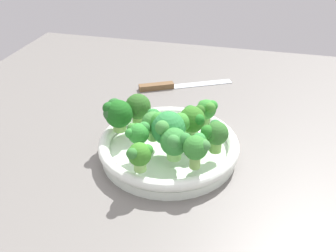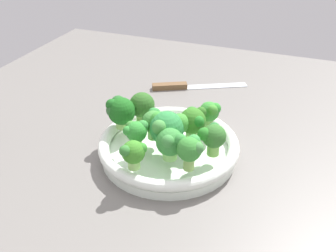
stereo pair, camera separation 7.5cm
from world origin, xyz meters
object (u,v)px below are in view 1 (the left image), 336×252
at_px(broccoli_floret_2, 117,113).
at_px(broccoli_floret_9, 197,147).
at_px(bowl, 168,147).
at_px(broccoli_floret_6, 169,127).
at_px(broccoli_floret_0, 153,122).
at_px(broccoli_floret_7, 193,119).
at_px(broccoli_floret_10, 140,155).
at_px(broccoli_floret_4, 174,142).
at_px(broccoli_floret_5, 207,109).
at_px(broccoli_floret_8, 137,107).
at_px(knife, 173,85).
at_px(broccoli_floret_1, 138,133).
at_px(broccoli_floret_3, 215,134).

bearing_deg(broccoli_floret_2, broccoli_floret_9, -24.83).
distance_m(bowl, broccoli_floret_6, 0.07).
bearing_deg(broccoli_floret_0, broccoli_floret_7, 19.61).
bearing_deg(bowl, broccoli_floret_10, -102.14).
distance_m(bowl, broccoli_floret_2, 0.12).
bearing_deg(broccoli_floret_4, bowl, 114.05).
relative_size(broccoli_floret_0, broccoli_floret_5, 0.97).
distance_m(bowl, broccoli_floret_8, 0.11).
distance_m(broccoli_floret_10, knife, 0.43).
height_order(broccoli_floret_2, broccoli_floret_5, broccoli_floret_2).
bearing_deg(broccoli_floret_1, broccoli_floret_8, 108.71).
height_order(broccoli_floret_0, broccoli_floret_5, broccoli_floret_5).
distance_m(bowl, broccoli_floret_3, 0.11).
xyz_separation_m(broccoli_floret_8, knife, (0.01, 0.27, -0.07)).
distance_m(broccoli_floret_4, broccoli_floret_6, 0.04).
bearing_deg(broccoli_floret_0, broccoli_floret_6, -25.57).
distance_m(broccoli_floret_7, broccoli_floret_9, 0.10).
height_order(broccoli_floret_2, broccoli_floret_10, broccoli_floret_2).
xyz_separation_m(broccoli_floret_6, knife, (-0.07, 0.34, -0.08)).
xyz_separation_m(broccoli_floret_10, knife, (-0.04, 0.43, -0.07)).
height_order(broccoli_floret_2, broccoli_floret_4, broccoli_floret_2).
xyz_separation_m(broccoli_floret_0, knife, (-0.03, 0.32, -0.07)).
height_order(broccoli_floret_1, broccoli_floret_7, broccoli_floret_7).
height_order(broccoli_floret_3, broccoli_floret_10, broccoli_floret_3).
height_order(broccoli_floret_7, broccoli_floret_10, broccoli_floret_7).
xyz_separation_m(broccoli_floret_2, broccoli_floret_8, (0.03, 0.04, -0.00)).
distance_m(broccoli_floret_6, broccoli_floret_7, 0.06).
relative_size(broccoli_floret_4, broccoli_floret_6, 0.78).
relative_size(broccoli_floret_9, broccoli_floret_10, 1.17).
height_order(broccoli_floret_1, broccoli_floret_3, broccoli_floret_3).
relative_size(bowl, broccoli_floret_7, 4.28).
relative_size(broccoli_floret_2, broccoli_floret_4, 1.08).
height_order(broccoli_floret_0, broccoli_floret_4, broccoli_floret_4).
bearing_deg(broccoli_floret_9, broccoli_floret_3, 66.96).
relative_size(bowl, knife, 1.16).
bearing_deg(broccoli_floret_4, broccoli_floret_8, 134.37).
distance_m(broccoli_floret_6, broccoli_floret_10, 0.09).
height_order(broccoli_floret_2, knife, broccoli_floret_2).
bearing_deg(broccoli_floret_9, broccoli_floret_10, -160.37).
distance_m(broccoli_floret_0, broccoli_floret_3, 0.13).
relative_size(broccoli_floret_6, knife, 0.32).
xyz_separation_m(broccoli_floret_1, broccoli_floret_5, (0.11, 0.12, 0.00)).
distance_m(broccoli_floret_7, broccoli_floret_10, 0.15).
relative_size(bowl, broccoli_floret_0, 4.75).
distance_m(bowl, broccoli_floret_1, 0.09).
xyz_separation_m(broccoli_floret_5, broccoli_floret_7, (-0.02, -0.05, 0.00)).
xyz_separation_m(broccoli_floret_3, broccoli_floret_6, (-0.09, -0.00, 0.00)).
xyz_separation_m(broccoli_floret_5, broccoli_floret_6, (-0.06, -0.09, 0.00)).
height_order(bowl, broccoli_floret_7, broccoli_floret_7).
bearing_deg(broccoli_floret_1, broccoli_floret_6, 27.07).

